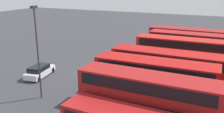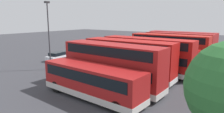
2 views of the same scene
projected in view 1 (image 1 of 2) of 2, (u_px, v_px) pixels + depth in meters
The scene contains 10 objects.
ground_plane at pixel (92, 74), 32.02m from camera, with size 140.00×140.00×0.00m, color #38383D.
bus_double_decker_near_end at pixel (188, 42), 38.42m from camera, with size 2.92×12.07×4.55m.
bus_double_decker_second at pixel (189, 48), 35.11m from camera, with size 2.75×11.18×4.55m.
bus_double_decker_third at pixel (183, 55), 31.71m from camera, with size 2.67×11.85×4.55m.
bus_single_deck_fourth at pixel (174, 68), 29.07m from camera, with size 2.89×11.19×2.95m.
bus_double_decker_fifth at pixel (169, 71), 25.66m from camera, with size 2.70×12.00×4.55m.
bus_double_decker_sixth at pixel (154, 82), 22.83m from camera, with size 2.76×11.09×4.55m.
bus_double_decker_seventh at pixel (147, 101), 19.27m from camera, with size 2.81×11.02×4.55m.
car_hatchback_silver at pixel (40, 71), 30.94m from camera, with size 4.72×2.44×1.43m.
lamp_post_tall at pixel (37, 47), 23.86m from camera, with size 0.70×0.30×9.21m.
Camera 1 is at (26.29, 14.87, 11.15)m, focal length 39.95 mm.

